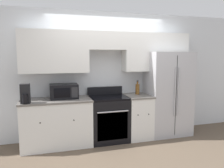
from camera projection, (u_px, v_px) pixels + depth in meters
ground_plane at (116, 145)px, 4.18m from camera, size 12.00×12.00×0.00m
wall_back at (109, 66)px, 4.55m from camera, size 8.00×0.39×2.60m
lower_cabinets_left at (57, 123)px, 4.12m from camera, size 1.30×0.64×0.90m
lower_cabinets_right at (137, 116)px, 4.57m from camera, size 0.52×0.64×0.90m
oven_range at (109, 118)px, 4.40m from camera, size 0.75×0.65×1.06m
refrigerator at (166, 93)px, 4.78m from camera, size 0.92×0.80×1.78m
microwave at (64, 91)px, 4.15m from camera, size 0.52×0.37×0.27m
bottle at (137, 89)px, 4.61m from camera, size 0.08×0.08×0.29m
coffee_maker at (25, 94)px, 3.71m from camera, size 0.16×0.20×0.33m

